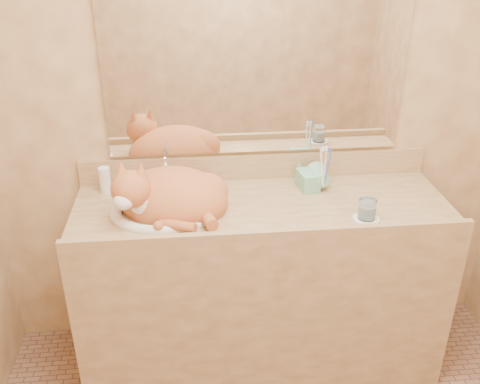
{
  "coord_description": "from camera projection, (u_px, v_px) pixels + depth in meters",
  "views": [
    {
      "loc": [
        -0.29,
        -1.25,
        1.93
      ],
      "look_at": [
        -0.1,
        0.7,
        0.93
      ],
      "focal_mm": 40.0,
      "sensor_mm": 36.0,
      "label": 1
    }
  ],
  "objects": [
    {
      "name": "water_glass",
      "position": [
        367.0,
        209.0,
        2.13
      ],
      "size": [
        0.07,
        0.07,
        0.08
      ],
      "primitive_type": "cylinder",
      "color": "silver",
      "rests_on": "saucer"
    },
    {
      "name": "lotion_bottle",
      "position": [
        105.0,
        180.0,
        2.35
      ],
      "size": [
        0.05,
        0.05,
        0.12
      ],
      "primitive_type": "cylinder",
      "color": "white",
      "rests_on": "vanity_counter"
    },
    {
      "name": "vanity_counter",
      "position": [
        261.0,
        286.0,
        2.46
      ],
      "size": [
        1.6,
        0.55,
        0.85
      ],
      "primitive_type": null,
      "color": "olive",
      "rests_on": "floor"
    },
    {
      "name": "mirror",
      "position": [
        257.0,
        63.0,
        2.26
      ],
      "size": [
        1.3,
        0.02,
        0.8
      ],
      "primitive_type": "cube",
      "color": "white",
      "rests_on": "wall_back"
    },
    {
      "name": "toothbrushes",
      "position": [
        325.0,
        166.0,
        2.31
      ],
      "size": [
        0.04,
        0.04,
        0.22
      ],
      "primitive_type": null,
      "color": "white",
      "rests_on": "toothbrush_cup"
    },
    {
      "name": "sink_basin",
      "position": [
        165.0,
        197.0,
        2.19
      ],
      "size": [
        0.5,
        0.44,
        0.14
      ],
      "primitive_type": null,
      "rotation": [
        0.0,
        0.0,
        0.15
      ],
      "color": "white",
      "rests_on": "vanity_counter"
    },
    {
      "name": "toothbrush_cup",
      "position": [
        324.0,
        182.0,
        2.35
      ],
      "size": [
        0.13,
        0.13,
        0.1
      ],
      "primitive_type": "imported",
      "rotation": [
        0.0,
        0.0,
        0.2
      ],
      "color": "#74BA96",
      "rests_on": "vanity_counter"
    },
    {
      "name": "soap_dispenser",
      "position": [
        314.0,
        176.0,
        2.32
      ],
      "size": [
        0.09,
        0.09,
        0.18
      ],
      "primitive_type": "imported",
      "rotation": [
        0.0,
        0.0,
        0.16
      ],
      "color": "#74BA96",
      "rests_on": "vanity_counter"
    },
    {
      "name": "faucet",
      "position": [
        166.0,
        177.0,
        2.34
      ],
      "size": [
        0.05,
        0.11,
        0.15
      ],
      "primitive_type": null,
      "rotation": [
        0.0,
        0.0,
        -0.11
      ],
      "color": "silver",
      "rests_on": "vanity_counter"
    },
    {
      "name": "saucer",
      "position": [
        366.0,
        219.0,
        2.15
      ],
      "size": [
        0.11,
        0.11,
        0.01
      ],
      "primitive_type": "cylinder",
      "color": "white",
      "rests_on": "vanity_counter"
    },
    {
      "name": "cat",
      "position": [
        167.0,
        194.0,
        2.18
      ],
      "size": [
        0.54,
        0.48,
        0.25
      ],
      "primitive_type": null,
      "rotation": [
        0.0,
        0.0,
        -0.27
      ],
      "color": "#B15328",
      "rests_on": "sink_basin"
    },
    {
      "name": "wall_back",
      "position": [
        256.0,
        94.0,
        2.33
      ],
      "size": [
        2.4,
        0.02,
        2.5
      ],
      "primitive_type": "cube",
      "color": "#996E45",
      "rests_on": "ground"
    }
  ]
}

